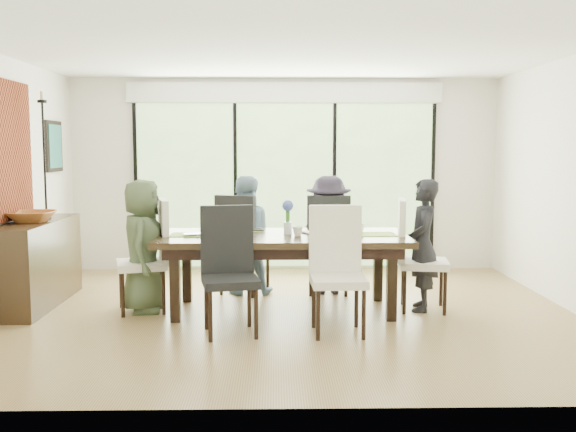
{
  "coord_description": "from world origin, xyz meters",
  "views": [
    {
      "loc": [
        -0.13,
        -6.6,
        1.72
      ],
      "look_at": [
        0.0,
        0.25,
        1.0
      ],
      "focal_mm": 40.0,
      "sensor_mm": 36.0,
      "label": 1
    }
  ],
  "objects_px": {
    "chair_far_left": "(245,243)",
    "person_left_end": "(143,246)",
    "person_far_left": "(244,235)",
    "person_right_end": "(422,245)",
    "cup_b": "(298,231)",
    "chair_near_left": "(230,271)",
    "laptop": "(201,235)",
    "table_top": "(283,238)",
    "chair_left_end": "(141,256)",
    "person_far_right": "(329,235)",
    "bowl": "(32,217)",
    "vase": "(288,228)",
    "chair_near_right": "(338,270)",
    "cup_a": "(218,228)",
    "cup_c": "(358,228)",
    "chair_right_end": "(424,255)",
    "chair_far_right": "(328,243)",
    "sideboard": "(37,263)"
  },
  "relations": [
    {
      "from": "chair_far_left",
      "to": "person_left_end",
      "type": "relative_size",
      "value": 0.85
    },
    {
      "from": "chair_far_left",
      "to": "person_far_left",
      "type": "height_order",
      "value": "person_far_left"
    },
    {
      "from": "person_right_end",
      "to": "cup_b",
      "type": "bearing_deg",
      "value": -75.45
    },
    {
      "from": "chair_near_left",
      "to": "laptop",
      "type": "height_order",
      "value": "chair_near_left"
    },
    {
      "from": "table_top",
      "to": "chair_left_end",
      "type": "relative_size",
      "value": 2.18
    },
    {
      "from": "chair_near_left",
      "to": "laptop",
      "type": "xyz_separation_m",
      "value": [
        -0.35,
        0.77,
        0.23
      ]
    },
    {
      "from": "person_far_right",
      "to": "chair_far_left",
      "type": "bearing_deg",
      "value": -0.22
    },
    {
      "from": "laptop",
      "to": "bowl",
      "type": "height_order",
      "value": "bowl"
    },
    {
      "from": "chair_left_end",
      "to": "vase",
      "type": "relative_size",
      "value": 9.17
    },
    {
      "from": "person_left_end",
      "to": "cup_b",
      "type": "distance_m",
      "value": 1.64
    },
    {
      "from": "chair_near_right",
      "to": "cup_a",
      "type": "bearing_deg",
      "value": 137.67
    },
    {
      "from": "vase",
      "to": "cup_a",
      "type": "relative_size",
      "value": 0.97
    },
    {
      "from": "cup_c",
      "to": "bowl",
      "type": "height_order",
      "value": "bowl"
    },
    {
      "from": "person_far_left",
      "to": "cup_b",
      "type": "distance_m",
      "value": 1.12
    },
    {
      "from": "chair_right_end",
      "to": "person_left_end",
      "type": "xyz_separation_m",
      "value": [
        -2.98,
        0.0,
        0.1
      ]
    },
    {
      "from": "chair_left_end",
      "to": "person_far_right",
      "type": "bearing_deg",
      "value": 96.45
    },
    {
      "from": "chair_right_end",
      "to": "cup_b",
      "type": "height_order",
      "value": "chair_right_end"
    },
    {
      "from": "chair_far_left",
      "to": "laptop",
      "type": "xyz_separation_m",
      "value": [
        -0.4,
        -0.95,
        0.23
      ]
    },
    {
      "from": "vase",
      "to": "cup_c",
      "type": "height_order",
      "value": "vase"
    },
    {
      "from": "person_left_end",
      "to": "cup_c",
      "type": "xyz_separation_m",
      "value": [
        2.28,
        0.1,
        0.17
      ]
    },
    {
      "from": "table_top",
      "to": "person_right_end",
      "type": "xyz_separation_m",
      "value": [
        1.48,
        0.0,
        -0.08
      ]
    },
    {
      "from": "cup_a",
      "to": "cup_b",
      "type": "distance_m",
      "value": 0.89
    },
    {
      "from": "person_right_end",
      "to": "vase",
      "type": "distance_m",
      "value": 1.44
    },
    {
      "from": "chair_far_right",
      "to": "sideboard",
      "type": "height_order",
      "value": "chair_far_right"
    },
    {
      "from": "cup_a",
      "to": "chair_right_end",
      "type": "bearing_deg",
      "value": -3.9
    },
    {
      "from": "table_top",
      "to": "chair_far_right",
      "type": "relative_size",
      "value": 2.18
    },
    {
      "from": "chair_near_right",
      "to": "person_far_left",
      "type": "bearing_deg",
      "value": 117.24
    },
    {
      "from": "cup_a",
      "to": "cup_c",
      "type": "bearing_deg",
      "value": -1.91
    },
    {
      "from": "person_far_left",
      "to": "laptop",
      "type": "bearing_deg",
      "value": 65.49
    },
    {
      "from": "chair_near_left",
      "to": "sideboard",
      "type": "bearing_deg",
      "value": 141.1
    },
    {
      "from": "person_left_end",
      "to": "person_far_right",
      "type": "bearing_deg",
      "value": -69.8
    },
    {
      "from": "person_left_end",
      "to": "bowl",
      "type": "distance_m",
      "value": 1.28
    },
    {
      "from": "person_far_left",
      "to": "sideboard",
      "type": "height_order",
      "value": "person_far_left"
    },
    {
      "from": "person_far_left",
      "to": "cup_b",
      "type": "xyz_separation_m",
      "value": [
        0.6,
        -0.93,
        0.16
      ]
    },
    {
      "from": "laptop",
      "to": "cup_c",
      "type": "bearing_deg",
      "value": -7.03
    },
    {
      "from": "person_right_end",
      "to": "vase",
      "type": "xyz_separation_m",
      "value": [
        -1.43,
        0.05,
        0.18
      ]
    },
    {
      "from": "chair_left_end",
      "to": "laptop",
      "type": "xyz_separation_m",
      "value": [
        0.65,
        -0.1,
        0.23
      ]
    },
    {
      "from": "chair_right_end",
      "to": "chair_far_left",
      "type": "relative_size",
      "value": 1.0
    },
    {
      "from": "chair_near_right",
      "to": "person_far_left",
      "type": "distance_m",
      "value": 1.95
    },
    {
      "from": "person_far_left",
      "to": "chair_near_left",
      "type": "bearing_deg",
      "value": 87.08
    },
    {
      "from": "table_top",
      "to": "chair_far_left",
      "type": "distance_m",
      "value": 0.98
    },
    {
      "from": "person_left_end",
      "to": "person_far_left",
      "type": "xyz_separation_m",
      "value": [
        1.03,
        0.83,
        0.0
      ]
    },
    {
      "from": "cup_c",
      "to": "bowl",
      "type": "relative_size",
      "value": 0.27
    },
    {
      "from": "chair_far_right",
      "to": "cup_c",
      "type": "height_order",
      "value": "chair_far_right"
    },
    {
      "from": "chair_far_right",
      "to": "cup_a",
      "type": "relative_size",
      "value": 8.87
    },
    {
      "from": "chair_far_left",
      "to": "person_right_end",
      "type": "distance_m",
      "value": 2.11
    },
    {
      "from": "laptop",
      "to": "bowl",
      "type": "relative_size",
      "value": 0.73
    },
    {
      "from": "vase",
      "to": "sideboard",
      "type": "height_order",
      "value": "vase"
    },
    {
      "from": "chair_far_right",
      "to": "person_far_left",
      "type": "bearing_deg",
      "value": 5.28
    },
    {
      "from": "table_top",
      "to": "cup_a",
      "type": "bearing_deg",
      "value": 167.91
    }
  ]
}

